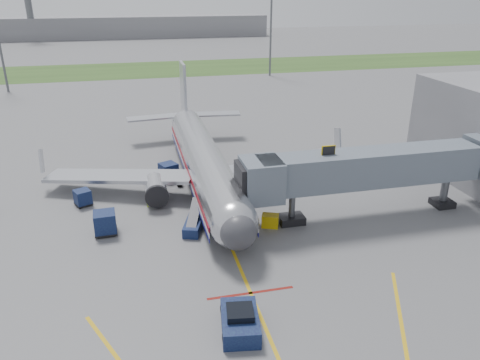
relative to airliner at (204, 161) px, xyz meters
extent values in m
plane|color=#565659|center=(0.00, -15.25, -2.65)|extent=(400.00, 400.00, 0.00)
cube|color=#2D4C1E|center=(0.00, 74.75, -2.64)|extent=(300.00, 25.00, 0.01)
cube|color=gold|center=(0.00, -17.25, -2.64)|extent=(0.25, 50.00, 0.01)
cube|color=maroon|center=(0.00, -19.25, -2.64)|extent=(6.00, 0.25, 0.01)
cylinder|color=silver|center=(0.00, -0.25, 0.05)|extent=(3.80, 28.00, 3.80)
sphere|color=silver|center=(0.00, -14.25, 0.05)|extent=(3.80, 3.80, 3.80)
sphere|color=#38383D|center=(0.00, -15.55, 0.05)|extent=(2.74, 2.74, 2.74)
cube|color=black|center=(0.00, -14.65, 0.60)|extent=(2.20, 1.20, 0.55)
cone|color=silver|center=(0.00, 16.25, 0.05)|extent=(3.80, 5.00, 3.80)
cube|color=#B7BAC1|center=(0.00, 15.75, 4.05)|extent=(0.35, 4.20, 7.00)
cube|color=#B7BAC1|center=(-8.50, -0.25, -0.85)|extent=(15.10, 8.59, 1.13)
cube|color=#B7BAC1|center=(8.50, -0.25, -0.85)|extent=(15.10, 8.59, 1.13)
cylinder|color=silver|center=(-5.20, -3.25, -1.30)|extent=(2.10, 3.60, 2.10)
cylinder|color=silver|center=(5.20, -3.25, -1.30)|extent=(2.10, 3.60, 2.10)
cube|color=maroon|center=(1.92, -0.25, -0.30)|extent=(0.05, 28.00, 0.45)
cube|color=navy|center=(1.92, -0.25, -1.20)|extent=(0.05, 28.00, 0.35)
cylinder|color=black|center=(0.00, -13.25, -2.35)|extent=(0.28, 0.70, 0.70)
cylinder|color=black|center=(-2.60, 0.25, -2.20)|extent=(0.50, 1.00, 1.00)
cylinder|color=black|center=(2.60, 0.25, -2.20)|extent=(0.50, 1.00, 1.00)
cube|color=slate|center=(13.00, -10.25, 1.95)|extent=(20.00, 3.00, 3.00)
cube|color=slate|center=(3.20, -10.25, 1.75)|extent=(3.20, 3.60, 3.40)
cube|color=black|center=(2.00, -10.25, 1.75)|extent=(1.60, 3.00, 2.80)
cube|color=#C6A30B|center=(9.00, -10.25, 3.75)|extent=(1.20, 0.15, 1.00)
cylinder|color=#595B60|center=(6.00, -10.25, -1.10)|extent=(0.56, 0.56, 3.10)
cube|color=black|center=(6.00, -10.25, -2.30)|extent=(2.20, 1.60, 0.70)
cylinder|color=#595B60|center=(21.00, -10.25, -1.10)|extent=(0.70, 0.70, 3.10)
cube|color=black|center=(21.00, -10.25, -2.35)|extent=(1.80, 1.80, 0.60)
cylinder|color=#595B60|center=(25.00, 59.75, 7.35)|extent=(0.44, 0.44, 20.00)
cube|color=slate|center=(-10.00, 154.75, 1.35)|extent=(120.00, 14.00, 8.00)
cylinder|color=#595B60|center=(-40.00, 149.75, 11.35)|extent=(2.40, 2.40, 28.00)
cube|color=#0C0D34|center=(-1.55, -22.65, -2.09)|extent=(2.72, 3.90, 1.10)
cube|color=black|center=(-1.55, -22.65, -1.39)|extent=(1.83, 1.83, 0.50)
cylinder|color=black|center=(-2.64, -23.80, -2.24)|extent=(0.34, 0.83, 0.80)
cylinder|color=black|center=(-0.85, -24.07, -2.24)|extent=(0.34, 0.83, 0.80)
cylinder|color=black|center=(-2.24, -21.22, -2.24)|extent=(0.34, 0.83, 0.80)
cylinder|color=black|center=(-0.46, -21.50, -2.24)|extent=(0.34, 0.83, 0.80)
cube|color=#0C0D34|center=(-9.74, -8.48, -1.57)|extent=(1.82, 1.82, 1.75)
cube|color=black|center=(-9.74, -8.48, -2.44)|extent=(1.88, 1.88, 0.14)
cylinder|color=black|center=(-10.39, -9.18, -2.49)|extent=(0.26, 0.33, 0.32)
cylinder|color=black|center=(-9.03, -9.13, -2.49)|extent=(0.26, 0.33, 0.32)
cylinder|color=black|center=(-10.45, -7.83, -2.49)|extent=(0.26, 0.33, 0.32)
cylinder|color=black|center=(-9.09, -7.77, -2.49)|extent=(0.26, 0.33, 0.32)
cube|color=#0C0D34|center=(-11.98, -2.32, -1.81)|extent=(1.81, 1.81, 1.37)
cube|color=black|center=(-11.98, -2.32, -2.49)|extent=(1.87, 1.87, 0.11)
cylinder|color=black|center=(-12.24, -3.02, -2.52)|extent=(0.28, 0.30, 0.25)
cylinder|color=black|center=(-11.28, -2.58, -2.52)|extent=(0.28, 0.30, 0.25)
cylinder|color=black|center=(-12.68, -2.05, -2.52)|extent=(0.28, 0.30, 0.25)
cylinder|color=black|center=(-11.71, -1.62, -2.52)|extent=(0.28, 0.30, 0.25)
cube|color=#0C0D34|center=(-3.51, 2.16, -1.64)|extent=(2.18, 2.18, 1.65)
cube|color=black|center=(-3.51, 2.16, -2.45)|extent=(2.25, 2.25, 0.13)
cylinder|color=black|center=(-3.83, 1.32, -2.50)|extent=(0.34, 0.37, 0.30)
cylinder|color=black|center=(-2.67, 1.84, -2.50)|extent=(0.34, 0.37, 0.30)
cylinder|color=black|center=(-4.35, 2.48, -2.50)|extent=(0.34, 0.37, 0.30)
cylinder|color=black|center=(-3.19, 3.00, -2.50)|extent=(0.34, 0.37, 0.30)
cube|color=#0C0D34|center=(-2.50, -9.52, -2.22)|extent=(2.30, 3.62, 0.84)
cube|color=black|center=(-2.36, -9.07, -1.33)|extent=(1.98, 3.86, 1.32)
cylinder|color=black|center=(-3.33, -10.53, -2.38)|extent=(0.36, 0.56, 0.53)
cylinder|color=black|center=(-2.44, -10.82, -2.38)|extent=(0.36, 0.56, 0.53)
cylinder|color=black|center=(-2.57, -8.21, -2.38)|extent=(0.36, 0.56, 0.53)
cylinder|color=black|center=(-1.68, -8.51, -2.38)|extent=(0.36, 0.56, 0.53)
cube|color=#C6A30B|center=(4.00, -10.49, -2.08)|extent=(1.67, 1.40, 1.13)
cylinder|color=black|center=(3.56, -10.31, -2.50)|extent=(0.28, 0.33, 0.28)
cylinder|color=black|center=(4.44, -10.66, -2.50)|extent=(0.28, 0.33, 0.28)
imported|color=#94C617|center=(-5.95, -3.99, -1.76)|extent=(0.76, 0.76, 1.77)
camera|label=1|loc=(-6.74, -44.62, 16.61)|focal=35.00mm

